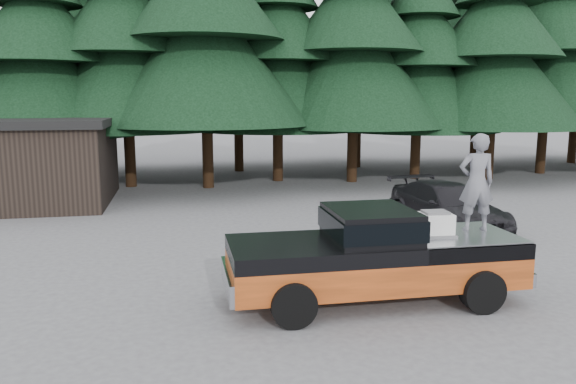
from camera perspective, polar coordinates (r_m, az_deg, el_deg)
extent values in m
plane|color=#4B4A4D|center=(12.07, 0.53, -10.20)|extent=(120.00, 120.00, 0.00)
cube|color=black|center=(11.24, 8.35, -3.16)|extent=(1.66, 1.90, 0.59)
cube|color=silver|center=(11.67, 14.70, -3.27)|extent=(0.67, 0.57, 0.44)
imported|color=slate|center=(12.25, 18.61, 0.93)|extent=(0.80, 0.58, 2.03)
imported|color=black|center=(18.23, 15.94, -1.40)|extent=(2.59, 5.17, 1.44)
cube|color=black|center=(24.21, -27.10, 2.43)|extent=(8.00, 6.00, 3.00)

